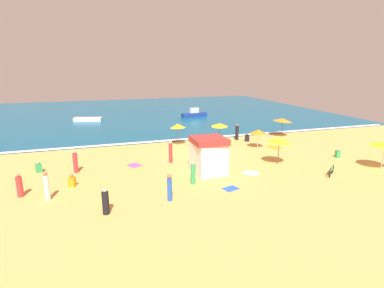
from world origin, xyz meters
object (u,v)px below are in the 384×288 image
Objects in this scene: beach_umbrella_4 at (258,132)px; beach_umbrella_3 at (279,140)px; beachgoer_2 at (20,186)px; beachgoer_10 at (237,132)px; beachgoer_5 at (72,181)px; beachgoer_1 at (247,138)px; beachgoer_3 at (193,173)px; lifeguard_cabana at (209,155)px; small_boat_0 at (88,119)px; beachgoer_7 at (338,154)px; beachgoer_4 at (171,152)px; beach_umbrella_1 at (219,125)px; beachgoer_11 at (170,187)px; beachgoer_6 at (47,186)px; beach_umbrella_2 at (283,120)px; beachgoer_0 at (106,202)px; beachgoer_9 at (75,162)px; parked_bicycle at (331,170)px; small_boat_1 at (194,114)px; beach_umbrella_0 at (178,126)px.

beach_umbrella_3 is at bearing -101.22° from beach_umbrella_4.
beachgoer_10 is at bearing 25.83° from beachgoer_2.
beachgoer_5 is 18.96m from beachgoer_10.
beachgoer_3 is (-9.49, -9.95, 0.38)m from beachgoer_1.
small_boat_0 is at bearing 109.29° from lifeguard_cabana.
beachgoer_2 reaches higher than beachgoer_7.
small_boat_0 is at bearing 107.08° from beachgoer_4.
small_boat_0 is (-16.40, 20.76, -1.33)m from beach_umbrella_4.
beachgoer_7 is at bearing -12.47° from beachgoer_4.
beachgoer_2 is (-17.49, -9.20, -1.20)m from beach_umbrella_1.
beach_umbrella_1 is 1.39× the size of beachgoer_11.
beach_umbrella_2 is at bearing 23.73° from beachgoer_6.
beachgoer_6 reaches higher than beachgoer_10.
lifeguard_cabana reaches higher than beachgoer_6.
beachgoer_3 is at bearing 24.65° from beachgoer_0.
beachgoer_6 reaches higher than beachgoer_2.
beachgoer_9 is at bearing 168.99° from beach_umbrella_3.
beach_umbrella_3 is at bearing -125.46° from beach_umbrella_2.
beach_umbrella_2 reaches higher than beachgoer_6.
beachgoer_6 is at bearing -174.56° from beach_umbrella_3.
beach_umbrella_1 is 0.99× the size of beach_umbrella_3.
beachgoer_4 is (-10.84, 6.74, 0.54)m from parked_bicycle.
beach_umbrella_2 is 1.30× the size of beachgoer_9.
beach_umbrella_2 reaches higher than beachgoer_1.
beach_umbrella_4 is 19.71m from beachgoer_6.
small_boat_1 is at bearing 92.12° from beachgoer_1.
beachgoer_2 is at bearing 141.24° from beachgoer_0.
beachgoer_9 reaches higher than beachgoer_7.
beachgoer_5 is 0.53× the size of beachgoer_11.
beach_umbrella_3 is 2.84× the size of beachgoer_7.
beachgoer_4 is at bearing -153.97° from beachgoer_1.
beachgoer_1 is (15.51, 12.71, -0.33)m from beachgoer_0.
lifeguard_cabana is 9.00m from beach_umbrella_4.
lifeguard_cabana is at bearing 44.21° from beachgoer_11.
beachgoer_7 is at bearing -77.55° from small_boat_1.
beach_umbrella_3 reaches higher than beachgoer_3.
parked_bicycle is 34.33m from small_boat_0.
small_boat_1 is (18.24, 26.48, -0.35)m from beachgoer_6.
beachgoer_10 is at bearing 51.35° from beachgoer_3.
beachgoer_1 is 0.22× the size of small_boat_1.
beach_umbrella_1 is at bearing 101.04° from beach_umbrella_3.
beachgoer_9 is at bearing -127.77° from small_boat_1.
lifeguard_cabana is 1.83× the size of beachgoer_2.
lifeguard_cabana reaches higher than beachgoer_1.
beachgoer_2 is 0.37× the size of small_boat_0.
beachgoer_10 is at bearing 42.82° from beachgoer_0.
beach_umbrella_0 is 1.30× the size of beachgoer_10.
beach_umbrella_3 is at bearing 0.96° from lifeguard_cabana.
beachgoer_1 is (-1.01, 11.54, 0.00)m from parked_bicycle.
beachgoer_5 is at bearing 113.12° from beachgoer_0.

